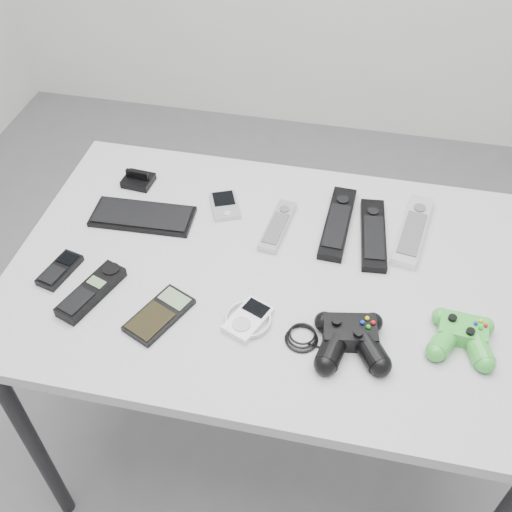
% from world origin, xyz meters
% --- Properties ---
extents(floor, '(3.50, 3.50, 0.00)m').
position_xyz_m(floor, '(0.00, 0.00, 0.00)').
color(floor, slate).
rests_on(floor, ground).
extents(desk, '(1.19, 0.77, 0.80)m').
position_xyz_m(desk, '(-0.05, -0.07, 0.73)').
color(desk, gray).
rests_on(desk, floor).
extents(pda_keyboard, '(0.25, 0.12, 0.02)m').
position_xyz_m(pda_keyboard, '(-0.40, 0.03, 0.81)').
color(pda_keyboard, black).
rests_on(pda_keyboard, desk).
extents(dock_bracket, '(0.08, 0.07, 0.04)m').
position_xyz_m(dock_bracket, '(-0.46, 0.15, 0.82)').
color(dock_bracket, black).
rests_on(dock_bracket, desk).
extents(pda, '(0.10, 0.12, 0.02)m').
position_xyz_m(pda, '(-0.21, 0.11, 0.81)').
color(pda, '#ABABB3').
rests_on(pda, desk).
extents(remote_silver_a, '(0.06, 0.18, 0.02)m').
position_xyz_m(remote_silver_a, '(-0.07, 0.06, 0.81)').
color(remote_silver_a, '#ABABB3').
rests_on(remote_silver_a, desk).
extents(remote_black_a, '(0.07, 0.25, 0.02)m').
position_xyz_m(remote_black_a, '(0.07, 0.10, 0.81)').
color(remote_black_a, black).
rests_on(remote_black_a, desk).
extents(remote_black_b, '(0.08, 0.24, 0.02)m').
position_xyz_m(remote_black_b, '(0.15, 0.08, 0.81)').
color(remote_black_b, black).
rests_on(remote_black_b, desk).
extents(remote_silver_b, '(0.09, 0.25, 0.02)m').
position_xyz_m(remote_silver_b, '(0.25, 0.11, 0.81)').
color(remote_silver_b, silver).
rests_on(remote_silver_b, desk).
extents(mobile_phone, '(0.07, 0.12, 0.02)m').
position_xyz_m(mobile_phone, '(-0.52, -0.18, 0.81)').
color(mobile_phone, black).
rests_on(mobile_phone, desk).
extents(cordless_handset, '(0.11, 0.18, 0.03)m').
position_xyz_m(cordless_handset, '(-0.42, -0.23, 0.81)').
color(cordless_handset, black).
rests_on(cordless_handset, desk).
extents(calculator, '(0.13, 0.16, 0.01)m').
position_xyz_m(calculator, '(-0.26, -0.26, 0.80)').
color(calculator, black).
rests_on(calculator, desk).
extents(mp3_player, '(0.13, 0.13, 0.02)m').
position_xyz_m(mp3_player, '(-0.08, -0.23, 0.81)').
color(mp3_player, white).
rests_on(mp3_player, desk).
extents(controller_black, '(0.28, 0.20, 0.05)m').
position_xyz_m(controller_black, '(0.13, -0.25, 0.82)').
color(controller_black, black).
rests_on(controller_black, desk).
extents(controller_green, '(0.14, 0.15, 0.05)m').
position_xyz_m(controller_green, '(0.35, -0.19, 0.82)').
color(controller_green, '#238028').
rests_on(controller_green, desk).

